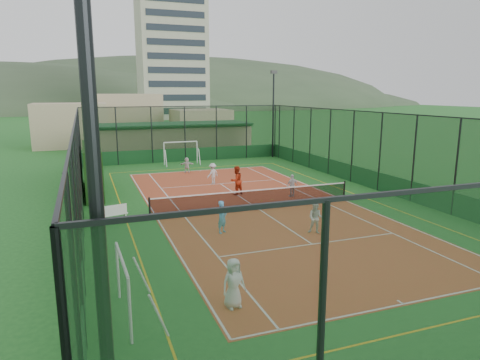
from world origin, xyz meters
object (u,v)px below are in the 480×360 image
at_px(clubhouse, 174,139).
at_px(white_bench, 109,214).
at_px(child_far_left, 213,174).
at_px(apartment_tower, 171,54).
at_px(futsal_goal_near, 123,289).
at_px(futsal_goal_far, 181,153).
at_px(child_near_right, 316,218).
at_px(floodlight_sw, 102,287).
at_px(child_far_right, 292,186).
at_px(floodlight_ne, 273,115).
at_px(child_near_mid, 222,217).
at_px(child_near_left, 234,283).
at_px(coach, 236,180).
at_px(child_far_back, 187,165).

relative_size(clubhouse, white_bench, 8.74).
relative_size(clubhouse, child_far_left, 10.52).
relative_size(clubhouse, apartment_tower, 0.51).
bearing_deg(futsal_goal_near, white_bench, -2.67).
bearing_deg(futsal_goal_far, child_near_right, -85.79).
relative_size(floodlight_sw, child_far_right, 6.00).
xyz_separation_m(floodlight_ne, child_far_left, (-9.08, -10.03, -3.39)).
height_order(apartment_tower, futsal_goal_near, apartment_tower).
distance_m(floodlight_ne, futsal_goal_near, 31.34).
relative_size(futsal_goal_far, child_near_right, 2.15).
xyz_separation_m(white_bench, child_near_mid, (4.73, -3.14, 0.26)).
relative_size(floodlight_sw, child_near_mid, 5.58).
relative_size(child_near_left, coach, 0.85).
relative_size(futsal_goal_near, futsal_goal_far, 0.91).
relative_size(child_near_left, child_far_right, 1.10).
distance_m(clubhouse, child_near_left, 32.66).
relative_size(child_near_right, child_far_right, 1.03).
bearing_deg(clubhouse, white_bench, -109.10).
bearing_deg(child_near_left, clubhouse, 72.45).
bearing_deg(child_far_back, child_near_left, 90.65).
relative_size(futsal_goal_near, child_far_left, 1.91).
height_order(white_bench, coach, coach).
height_order(child_near_left, child_near_mid, child_near_left).
bearing_deg(child_near_left, futsal_goal_far, 71.97).
xyz_separation_m(futsal_goal_far, child_near_left, (-4.10, -25.82, -0.22)).
bearing_deg(coach, child_far_back, -104.08).
bearing_deg(futsal_goal_far, child_far_left, -88.47).
xyz_separation_m(floodlight_sw, apartment_tower, (20.60, 98.60, 10.88)).
height_order(apartment_tower, white_bench, apartment_tower).
bearing_deg(child_far_left, child_near_mid, 47.95).
bearing_deg(floodlight_sw, coach, 66.38).
bearing_deg(white_bench, child_far_back, 47.41).
bearing_deg(child_far_right, child_near_left, 48.32).
bearing_deg(clubhouse, coach, -90.01).
distance_m(clubhouse, child_far_right, 20.88).
xyz_separation_m(apartment_tower, futsal_goal_near, (-19.94, -91.83, -14.11)).
height_order(floodlight_ne, child_near_mid, floodlight_ne).
relative_size(child_far_back, coach, 0.68).
distance_m(futsal_goal_near, child_far_right, 15.64).
bearing_deg(child_near_mid, floodlight_ne, 25.12).
relative_size(child_near_right, child_far_left, 0.98).
xyz_separation_m(child_near_right, child_far_back, (-2.02, 16.60, -0.11)).
xyz_separation_m(apartment_tower, futsal_goal_far, (-12.75, -66.47, -14.02)).
xyz_separation_m(white_bench, child_far_left, (7.32, 7.10, 0.24)).
xyz_separation_m(futsal_goal_near, futsal_goal_far, (7.19, 25.36, 0.09)).
distance_m(white_bench, child_far_left, 10.20).
bearing_deg(child_near_left, apartment_tower, 70.64).
bearing_deg(futsal_goal_far, floodlight_sw, -103.90).
distance_m(apartment_tower, child_near_mid, 88.14).
bearing_deg(coach, futsal_goal_near, 36.28).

